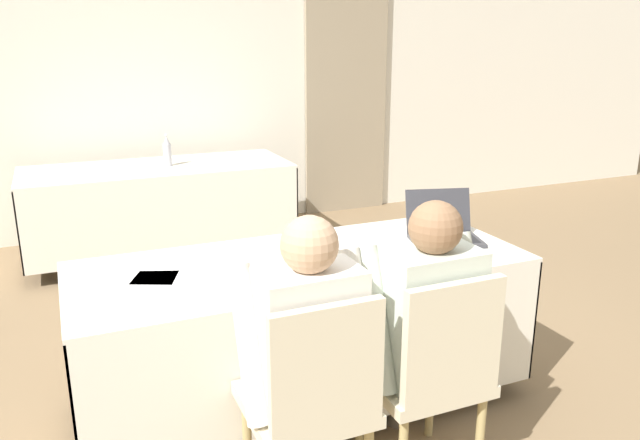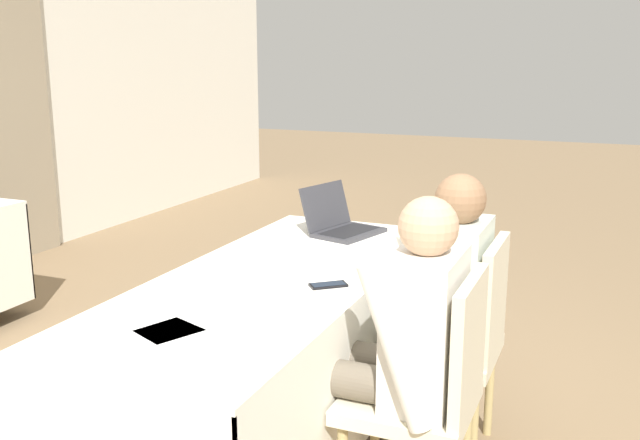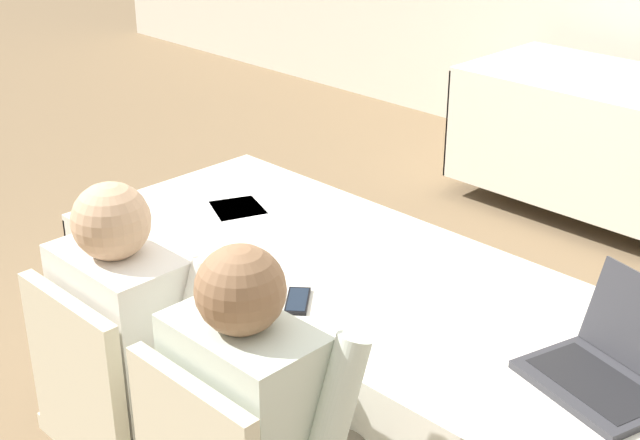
{
  "view_description": "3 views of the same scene",
  "coord_description": "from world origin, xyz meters",
  "px_view_note": "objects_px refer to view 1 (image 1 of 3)",
  "views": [
    {
      "loc": [
        -0.99,
        -2.52,
        1.73
      ],
      "look_at": [
        0.0,
        -0.21,
        0.99
      ],
      "focal_mm": 35.0,
      "sensor_mm": 36.0,
      "label": 1
    },
    {
      "loc": [
        -2.46,
        -1.25,
        1.61
      ],
      "look_at": [
        0.0,
        -0.21,
        0.99
      ],
      "focal_mm": 40.0,
      "sensor_mm": 36.0,
      "label": 2
    },
    {
      "loc": [
        1.54,
        -1.75,
        1.99
      ],
      "look_at": [
        0.0,
        -0.21,
        0.99
      ],
      "focal_mm": 50.0,
      "sensor_mm": 36.0,
      "label": 3
    }
  ],
  "objects_px": {
    "cell_phone": "(316,280)",
    "chair_near_right": "(432,370)",
    "chair_near_left": "(313,398)",
    "laptop": "(444,231)",
    "water_bottle": "(167,152)",
    "person_white_shirt": "(419,321)",
    "person_checkered_shirt": "(302,344)"
  },
  "relations": [
    {
      "from": "water_bottle",
      "to": "laptop",
      "type": "bearing_deg",
      "value": -69.16
    },
    {
      "from": "chair_near_left",
      "to": "person_checkered_shirt",
      "type": "bearing_deg",
      "value": -90.0
    },
    {
      "from": "laptop",
      "to": "person_white_shirt",
      "type": "relative_size",
      "value": 0.35
    },
    {
      "from": "person_checkered_shirt",
      "to": "laptop",
      "type": "bearing_deg",
      "value": -148.78
    },
    {
      "from": "laptop",
      "to": "chair_near_left",
      "type": "distance_m",
      "value": 1.28
    },
    {
      "from": "laptop",
      "to": "water_bottle",
      "type": "bearing_deg",
      "value": 126.27
    },
    {
      "from": "cell_phone",
      "to": "chair_near_right",
      "type": "height_order",
      "value": "chair_near_right"
    },
    {
      "from": "chair_near_left",
      "to": "person_white_shirt",
      "type": "relative_size",
      "value": 0.78
    },
    {
      "from": "cell_phone",
      "to": "person_white_shirt",
      "type": "xyz_separation_m",
      "value": [
        0.29,
        -0.36,
        -0.09
      ]
    },
    {
      "from": "person_white_shirt",
      "to": "water_bottle",
      "type": "bearing_deg",
      "value": -82.25
    },
    {
      "from": "chair_near_left",
      "to": "cell_phone",
      "type": "bearing_deg",
      "value": -114.36
    },
    {
      "from": "laptop",
      "to": "chair_near_left",
      "type": "xyz_separation_m",
      "value": [
        -1.02,
        -0.72,
        -0.29
      ]
    },
    {
      "from": "chair_near_left",
      "to": "person_white_shirt",
      "type": "xyz_separation_m",
      "value": [
        0.5,
        0.1,
        0.16
      ]
    },
    {
      "from": "cell_phone",
      "to": "water_bottle",
      "type": "xyz_separation_m",
      "value": [
        -0.14,
        2.74,
        0.11
      ]
    },
    {
      "from": "chair_near_right",
      "to": "laptop",
      "type": "bearing_deg",
      "value": -125.95
    },
    {
      "from": "cell_phone",
      "to": "laptop",
      "type": "bearing_deg",
      "value": -22.74
    },
    {
      "from": "laptop",
      "to": "cell_phone",
      "type": "xyz_separation_m",
      "value": [
        -0.81,
        -0.26,
        -0.04
      ]
    },
    {
      "from": "laptop",
      "to": "person_white_shirt",
      "type": "height_order",
      "value": "person_white_shirt"
    },
    {
      "from": "chair_near_right",
      "to": "person_checkered_shirt",
      "type": "xyz_separation_m",
      "value": [
        -0.5,
        0.1,
        0.16
      ]
    },
    {
      "from": "cell_phone",
      "to": "person_checkered_shirt",
      "type": "xyz_separation_m",
      "value": [
        -0.21,
        -0.36,
        -0.09
      ]
    },
    {
      "from": "chair_near_right",
      "to": "person_checkered_shirt",
      "type": "bearing_deg",
      "value": -11.8
    },
    {
      "from": "laptop",
      "to": "chair_near_left",
      "type": "height_order",
      "value": "laptop"
    },
    {
      "from": "cell_phone",
      "to": "person_checkered_shirt",
      "type": "relative_size",
      "value": 0.13
    },
    {
      "from": "person_white_shirt",
      "to": "chair_near_right",
      "type": "bearing_deg",
      "value": 90.0
    },
    {
      "from": "water_bottle",
      "to": "chair_near_left",
      "type": "distance_m",
      "value": 3.22
    },
    {
      "from": "water_bottle",
      "to": "person_checkered_shirt",
      "type": "relative_size",
      "value": 0.22
    },
    {
      "from": "chair_near_right",
      "to": "person_white_shirt",
      "type": "relative_size",
      "value": 0.78
    },
    {
      "from": "cell_phone",
      "to": "chair_near_left",
      "type": "bearing_deg",
      "value": -154.75
    },
    {
      "from": "water_bottle",
      "to": "person_checkered_shirt",
      "type": "distance_m",
      "value": 3.1
    },
    {
      "from": "laptop",
      "to": "water_bottle",
      "type": "distance_m",
      "value": 2.65
    },
    {
      "from": "chair_near_right",
      "to": "person_white_shirt",
      "type": "distance_m",
      "value": 0.19
    },
    {
      "from": "chair_near_left",
      "to": "water_bottle",
      "type": "bearing_deg",
      "value": -91.33
    }
  ]
}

